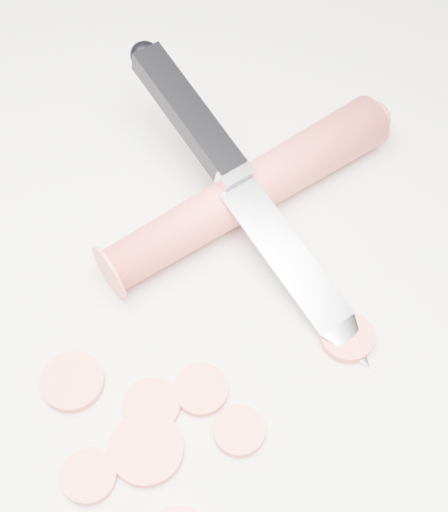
{
  "coord_description": "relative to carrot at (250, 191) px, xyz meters",
  "views": [
    {
      "loc": [
        0.02,
        -0.19,
        0.39
      ],
      "look_at": [
        0.03,
        0.05,
        0.02
      ],
      "focal_mm": 50.0,
      "sensor_mm": 36.0,
      "label": 1
    }
  ],
  "objects": [
    {
      "name": "ground",
      "position": [
        -0.05,
        -0.1,
        -0.02
      ],
      "size": [
        2.4,
        2.4,
        0.0
      ],
      "primitive_type": "plane",
      "color": "beige",
      "rests_on": "ground"
    },
    {
      "name": "carrot",
      "position": [
        0.0,
        0.0,
        0.0
      ],
      "size": [
        0.2,
        0.15,
        0.03
      ],
      "primitive_type": "cylinder",
      "rotation": [
        1.57,
        0.0,
        -1.0
      ],
      "color": "#DF3F3C",
      "rests_on": "ground"
    },
    {
      "name": "carrot_slice_0",
      "position": [
        -0.07,
        -0.17,
        -0.02
      ],
      "size": [
        0.04,
        0.04,
        0.01
      ],
      "primitive_type": "cylinder",
      "color": "#F46349",
      "rests_on": "ground"
    },
    {
      "name": "carrot_slice_1",
      "position": [
        -0.1,
        -0.18,
        -0.02
      ],
      "size": [
        0.03,
        0.03,
        0.01
      ],
      "primitive_type": "cylinder",
      "color": "#F46349",
      "rests_on": "ground"
    },
    {
      "name": "carrot_slice_2",
      "position": [
        -0.04,
        -0.13,
        -0.02
      ],
      "size": [
        0.03,
        0.03,
        0.01
      ],
      "primitive_type": "cylinder",
      "color": "#F46349",
      "rests_on": "ground"
    },
    {
      "name": "carrot_slice_3",
      "position": [
        -0.07,
        -0.14,
        -0.02
      ],
      "size": [
        0.03,
        0.03,
        0.01
      ],
      "primitive_type": "cylinder",
      "color": "#F46349",
      "rests_on": "ground"
    },
    {
      "name": "carrot_slice_4",
      "position": [
        0.05,
        -0.1,
        -0.02
      ],
      "size": [
        0.03,
        0.03,
        0.01
      ],
      "primitive_type": "cylinder",
      "color": "#F46349",
      "rests_on": "ground"
    },
    {
      "name": "carrot_slice_5",
      "position": [
        -0.11,
        -0.12,
        -0.02
      ],
      "size": [
        0.04,
        0.04,
        0.01
      ],
      "primitive_type": "cylinder",
      "color": "#F46349",
      "rests_on": "ground"
    },
    {
      "name": "carrot_slice_7",
      "position": [
        -0.02,
        -0.16,
        -0.02
      ],
      "size": [
        0.03,
        0.03,
        0.01
      ],
      "primitive_type": "cylinder",
      "color": "#F46349",
      "rests_on": "ground"
    },
    {
      "name": "kitchen_knife",
      "position": [
        -0.0,
        -0.02,
        0.02
      ],
      "size": [
        0.16,
        0.23,
        0.08
      ],
      "primitive_type": null,
      "color": "#B9BBC0",
      "rests_on": "ground"
    }
  ]
}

